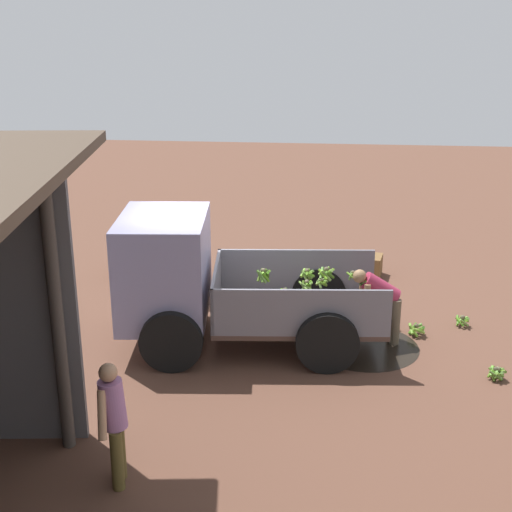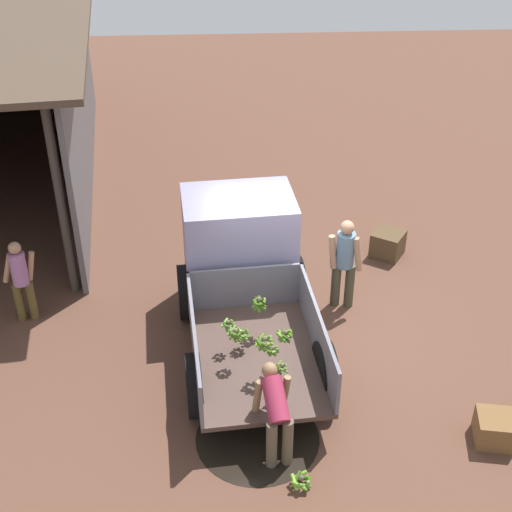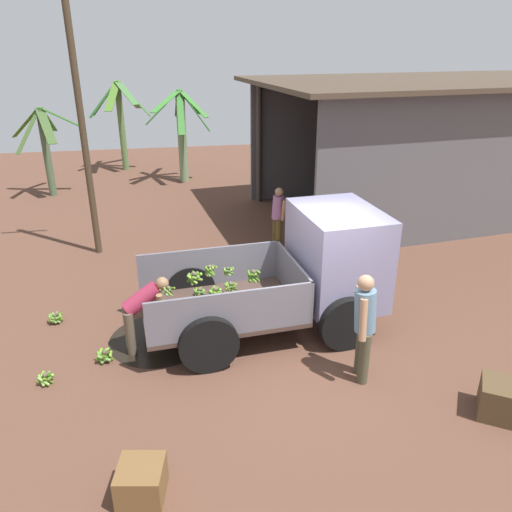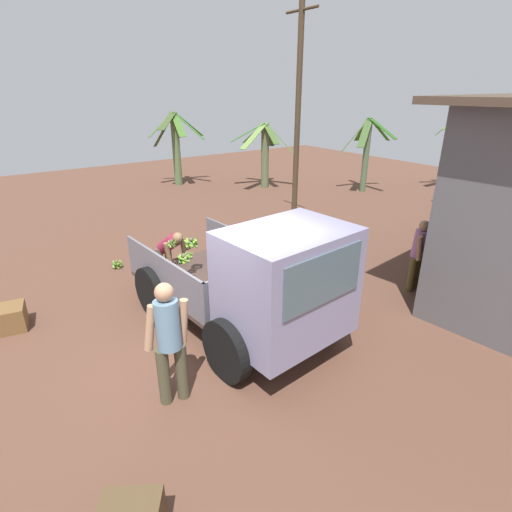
{
  "view_description": "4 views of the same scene",
  "coord_description": "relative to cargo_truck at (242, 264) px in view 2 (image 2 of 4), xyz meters",
  "views": [
    {
      "loc": [
        -1.73,
        11.19,
        5.17
      ],
      "look_at": [
        -0.71,
        0.67,
        1.52
      ],
      "focal_mm": 50.0,
      "sensor_mm": 36.0,
      "label": 1
    },
    {
      "loc": [
        -9.54,
        1.06,
        7.67
      ],
      "look_at": [
        0.09,
        0.5,
        1.42
      ],
      "focal_mm": 50.0,
      "sensor_mm": 36.0,
      "label": 2
    },
    {
      "loc": [
        -2.19,
        -7.04,
        4.82
      ],
      "look_at": [
        -0.57,
        1.57,
        1.04
      ],
      "focal_mm": 35.0,
      "sensor_mm": 36.0,
      "label": 3
    },
    {
      "loc": [
        4.74,
        -2.64,
        3.97
      ],
      "look_at": [
        -0.91,
        1.38,
        1.02
      ],
      "focal_mm": 28.0,
      "sensor_mm": 36.0,
      "label": 4
    }
  ],
  "objects": [
    {
      "name": "wooden_crate_1",
      "position": [
        1.86,
        -2.94,
        -0.86
      ],
      "size": [
        0.78,
        0.78,
        0.51
      ],
      "primitive_type": "cube",
      "rotation": [
        0.0,
        0.0,
        2.56
      ],
      "color": "#4F3C25",
      "rests_on": "ground"
    },
    {
      "name": "person_bystander_near_shed",
      "position": [
        0.21,
        3.73,
        -0.27
      ],
      "size": [
        0.35,
        0.61,
        1.53
      ],
      "rotation": [
        0.0,
        0.0,
        0.17
      ],
      "color": "brown",
      "rests_on": "ground"
    },
    {
      "name": "cargo_truck",
      "position": [
        0.0,
        0.0,
        0.0
      ],
      "size": [
        4.3,
        2.44,
        2.14
      ],
      "rotation": [
        0.0,
        0.0,
        0.08
      ],
      "color": "#47342D",
      "rests_on": "ground"
    },
    {
      "name": "wooden_crate_0",
      "position": [
        -3.01,
        -3.4,
        -0.9
      ],
      "size": [
        0.6,
        0.6,
        0.43
      ],
      "primitive_type": "cube",
      "rotation": [
        0.0,
        0.0,
        4.53
      ],
      "color": "brown",
      "rests_on": "ground"
    },
    {
      "name": "banana_bunch_on_ground_1",
      "position": [
        -3.67,
        -0.61,
        -1.0
      ],
      "size": [
        0.29,
        0.28,
        0.21
      ],
      "color": "brown",
      "rests_on": "ground"
    },
    {
      "name": "ground",
      "position": [
        -0.32,
        -0.72,
        -1.12
      ],
      "size": [
        36.0,
        36.0,
        0.0
      ],
      "primitive_type": "plane",
      "color": "brown"
    },
    {
      "name": "mud_patch_0",
      "position": [
        -2.79,
        -0.09,
        -1.12
      ],
      "size": [
        1.77,
        1.77,
        0.01
      ],
      "primitive_type": "cylinder",
      "color": "black",
      "rests_on": "ground"
    },
    {
      "name": "person_worker_loading",
      "position": [
        -3.03,
        -0.32,
        -0.36
      ],
      "size": [
        0.81,
        0.56,
        1.27
      ],
      "rotation": [
        0.0,
        0.0,
        0.16
      ],
      "color": "brown",
      "rests_on": "ground"
    },
    {
      "name": "person_foreground_visitor",
      "position": [
        0.25,
        -1.77,
        -0.15
      ],
      "size": [
        0.41,
        0.62,
        1.76
      ],
      "rotation": [
        0.0,
        0.0,
        2.96
      ],
      "color": "#474430",
      "rests_on": "ground"
    }
  ]
}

